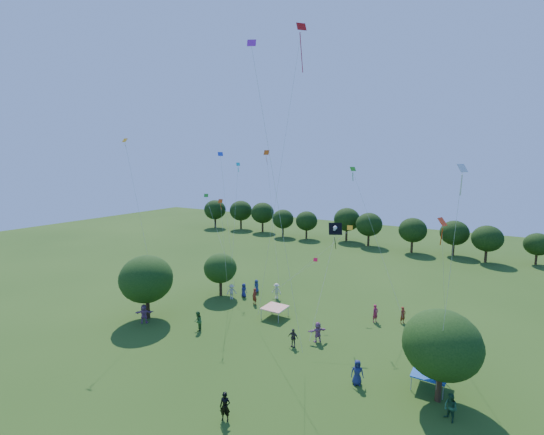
{
  "coord_description": "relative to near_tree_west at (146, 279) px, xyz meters",
  "views": [
    {
      "loc": [
        15.52,
        -11.54,
        15.51
      ],
      "look_at": [
        0.0,
        14.0,
        11.0
      ],
      "focal_mm": 24.0,
      "sensor_mm": 36.0,
      "label": 1
    }
  ],
  "objects": [
    {
      "name": "crowd_person_13",
      "position": [
        19.8,
        10.97,
        -3.21
      ],
      "size": [
        0.7,
        0.79,
        1.78
      ],
      "primitive_type": "imported",
      "rotation": [
        0.0,
        0.0,
        1.05
      ],
      "color": "#9C1C3C",
      "rests_on": "ground"
    },
    {
      "name": "crowd_person_4",
      "position": [
        15.17,
        2.53,
        -3.3
      ],
      "size": [
        0.94,
        0.44,
        1.6
      ],
      "primitive_type": "imported",
      "rotation": [
        0.0,
        0.0,
        6.3
      ],
      "color": "#3F3532",
      "rests_on": "ground"
    },
    {
      "name": "small_kite_0",
      "position": [
        12.88,
        9.8,
        0.78
      ],
      "size": [
        5.87,
        2.79,
        4.77
      ],
      "color": "red"
    },
    {
      "name": "crowd_person_2",
      "position": [
        27.55,
        -0.51,
        -3.23
      ],
      "size": [
        0.97,
        0.87,
        1.74
      ],
      "primitive_type": "imported",
      "rotation": [
        0.0,
        0.0,
        5.68
      ],
      "color": "#23522F",
      "rests_on": "ground"
    },
    {
      "name": "small_kite_9",
      "position": [
        25.78,
        6.14,
        5.9
      ],
      "size": [
        0.72,
        4.77,
        10.24
      ],
      "color": "red"
    },
    {
      "name": "crowd_person_8",
      "position": [
        6.18,
        0.58,
        -3.18
      ],
      "size": [
        0.89,
        1.03,
        1.84
      ],
      "primitive_type": "imported",
      "rotation": [
        0.0,
        0.0,
        5.26
      ],
      "color": "#295926",
      "rests_on": "ground"
    },
    {
      "name": "treeline",
      "position": [
        11.44,
        43.79,
        -0.01
      ],
      "size": [
        88.01,
        8.77,
        6.77
      ],
      "color": "#422B19",
      "rests_on": "ground"
    },
    {
      "name": "red_high_kite",
      "position": [
        13.93,
        4.45,
        17.58
      ],
      "size": [
        4.3,
        1.07,
        25.34
      ],
      "color": "red"
    },
    {
      "name": "crowd_person_7",
      "position": [
        22.18,
        12.07,
        -3.26
      ],
      "size": [
        0.68,
        0.74,
        1.68
      ],
      "primitive_type": "imported",
      "rotation": [
        0.0,
        0.0,
        0.99
      ],
      "color": "maroon",
      "rests_on": "ground"
    },
    {
      "name": "crowd_person_10",
      "position": [
        24.99,
        8.25,
        -3.2
      ],
      "size": [
        0.85,
        1.16,
        1.79
      ],
      "primitive_type": "imported",
      "rotation": [
        0.0,
        0.0,
        1.17
      ],
      "color": "#433A35",
      "rests_on": "ground"
    },
    {
      "name": "small_kite_7",
      "position": [
        1.45,
        13.09,
        7.66
      ],
      "size": [
        2.93,
        5.66,
        14.24
      ],
      "color": "#0DCDD0"
    },
    {
      "name": "crowd_person_0",
      "position": [
        5.22,
        11.84,
        -3.32
      ],
      "size": [
        0.54,
        0.83,
        1.57
      ],
      "primitive_type": "imported",
      "rotation": [
        0.0,
        0.0,
        4.55
      ],
      "color": "navy",
      "rests_on": "ground"
    },
    {
      "name": "crowd_person_3",
      "position": [
        8.31,
        11.36,
        -3.21
      ],
      "size": [
        1.2,
        0.6,
        1.79
      ],
      "primitive_type": "imported",
      "rotation": [
        0.0,
        0.0,
        0.06
      ],
      "color": "beige",
      "rests_on": "ground"
    },
    {
      "name": "near_tree_west",
      "position": [
        0.0,
        0.0,
        0.0
      ],
      "size": [
        5.21,
        5.21,
        6.45
      ],
      "color": "#422B19",
      "rests_on": "ground"
    },
    {
      "name": "crowd_person_12",
      "position": [
        4.78,
        9.83,
        -3.3
      ],
      "size": [
        0.83,
        0.5,
        1.6
      ],
      "primitive_type": "imported",
      "rotation": [
        0.0,
        0.0,
        3.04
      ],
      "color": "navy",
      "rests_on": "ground"
    },
    {
      "name": "small_kite_11",
      "position": [
        17.86,
        11.79,
        7.88
      ],
      "size": [
        6.21,
        2.19,
        13.81
      ],
      "color": "#2A931A"
    },
    {
      "name": "near_tree_east",
      "position": [
        26.68,
        1.16,
        -0.14
      ],
      "size": [
        4.89,
        4.89,
        6.17
      ],
      "color": "#422B19",
      "rests_on": "ground"
    },
    {
      "name": "small_kite_2",
      "position": [
        -1.5,
        0.29,
        9.42
      ],
      "size": [
        2.86,
        0.97,
        16.56
      ],
      "color": "#C98C11"
    },
    {
      "name": "crowd_person_1",
      "position": [
        7.14,
        8.6,
        -3.2
      ],
      "size": [
        0.77,
        0.6,
        1.81
      ],
      "primitive_type": "imported",
      "rotation": [
        0.0,
        0.0,
        6.02
      ],
      "color": "maroon",
      "rests_on": "ground"
    },
    {
      "name": "small_kite_5",
      "position": [
        15.58,
        -2.25,
        13.12
      ],
      "size": [
        2.76,
        3.22,
        21.96
      ],
      "color": "purple"
    },
    {
      "name": "pirate_kite",
      "position": [
        16.69,
        7.63,
        5.34
      ],
      "size": [
        1.36,
        6.44,
        8.75
      ],
      "color": "black"
    },
    {
      "name": "small_kite_3",
      "position": [
        -1.35,
        11.62,
        5.09
      ],
      "size": [
        7.02,
        3.32,
        10.25
      ],
      "color": "#167A16"
    },
    {
      "name": "tent_red_stripe",
      "position": [
        10.8,
        6.81,
        -3.07
      ],
      "size": [
        2.2,
        2.2,
        1.1
      ],
      "color": "#EF4B1C",
      "rests_on": "ground"
    },
    {
      "name": "small_kite_6",
      "position": [
        27.14,
        -1.48,
        8.15
      ],
      "size": [
        0.96,
        2.46,
        14.15
      ],
      "color": "silver"
    },
    {
      "name": "tent_blue",
      "position": [
        25.93,
        2.44,
        -3.07
      ],
      "size": [
        2.2,
        2.2,
        1.1
      ],
      "color": "blue",
      "rests_on": "ground"
    },
    {
      "name": "crowd_person_5",
      "position": [
        0.56,
        -0.94,
        -3.16
      ],
      "size": [
        1.77,
        1.6,
        1.89
      ],
      "primitive_type": "imported",
      "rotation": [
        0.0,
        0.0,
        3.82
      ],
      "color": "#AA6393",
      "rests_on": "ground"
    },
    {
      "name": "small_kite_1",
      "position": [
        5.9,
        4.78,
        5.27
      ],
      "size": [
        1.65,
        2.85,
        10.72
      ],
      "color": "#E0480B"
    },
    {
      "name": "crowd_person_6",
      "position": [
        21.54,
        0.15,
        -3.2
      ],
      "size": [
        1.02,
        0.82,
        1.81
      ],
      "primitive_type": "imported",
      "rotation": [
        0.0,
        0.0,
        0.45
      ],
      "color": "navy",
      "rests_on": "ground"
    },
    {
      "name": "small_kite_8",
      "position": [
        3.59,
        17.21,
        10.15
      ],
      "size": [
        6.19,
        6.71,
        15.89
      ],
      "color": "#E3540D"
    },
    {
      "name": "man_in_black",
      "position": [
        15.86,
        -7.54,
        -3.19
      ],
      "size": [
        0.79,
        0.64,
        1.81
      ],
      "primitive_type": "imported",
      "rotation": [
        0.0,
        0.0,
        0.36
      ],
      "color": "black",
      "rests_on": "ground"
    },
    {
      "name": "small_kite_10",
      "position": [
        14.64,
        13.82,
        3.23
      ],
      "size": [
        7.62,
        2.65,
        7.49
      ],
      "color": "orange"
    },
    {
      "name": "small_kite_4",
      "position": [
        3.2,
        8.47,
        8.88
      ],
      "size": [
        1.36,
        1.13,
        15.37
      ],
      "color": "#1237B6"
    },
    {
      "name": "near_tree_north",
      "position": [
        2.16,
        8.82,
        -0.79
      ],
      "size": [
        3.84,
        3.84,
        5.04
      ],
      "color": "#422B19",
      "rests_on": "ground"
    },
    {
      "name": "crowd_person_11",
      "position": [
        16.62,
        4.38,
        -3.2
      ],
      "size": [
        1.57,
        1.66,
        1.81
      ],
      "primitive_type": "imported",
      "rotation": [
        0.0,
        0.0,
        3.98
      ],
      "color": "#9B5A8B",
      "rests_on": "ground"
    },
    {
      "name": "crowd_person_9",
      "position": [
        4.01,
        8.51,
        -3.23
      ],
      "size": [
        1.18,
        1.16,
        1.75
      ],
      "primitive_type": "imported",
      "rotation": [
        0.0,
        0.0,
        0.76
      ],
      "color": "beige",
      "rests_on": "ground"
    }
  ]
}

